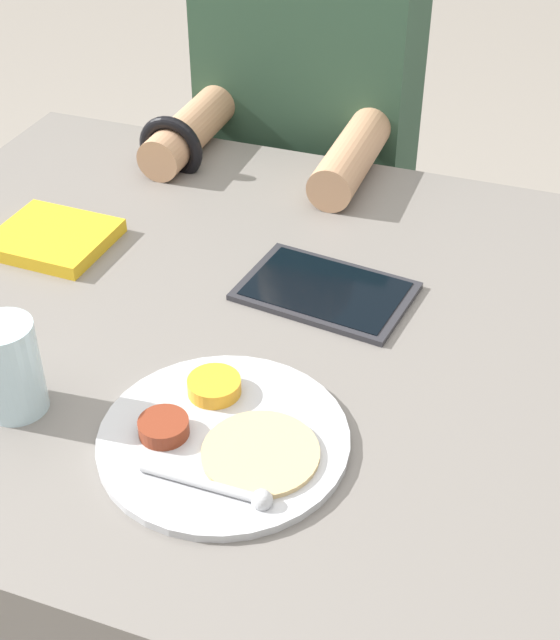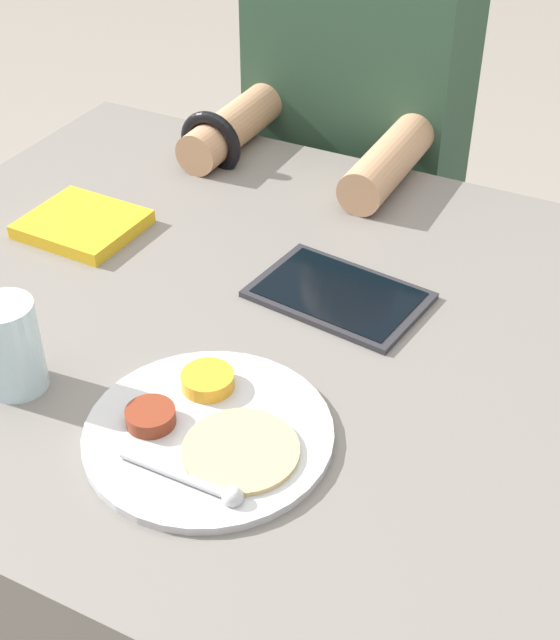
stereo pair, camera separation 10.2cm
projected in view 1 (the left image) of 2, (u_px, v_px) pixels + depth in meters
The scene contains 6 objects.
dining_table at pixel (218, 507), 1.38m from camera, with size 1.03×0.92×0.77m.
thali_tray at pixel (223, 437), 0.94m from camera, with size 0.27×0.27×0.03m.
red_notebook at pixel (53, 239), 1.26m from camera, with size 0.16×0.15×0.02m.
tablet_device at pixel (326, 291), 1.16m from camera, with size 0.23×0.17×0.01m.
person_diner at pixel (307, 195), 1.73m from camera, with size 0.38×0.45×1.26m.
drinking_glass at pixel (10, 368), 0.96m from camera, with size 0.07×0.07×0.11m.
Camera 1 is at (0.40, -0.84, 1.44)m, focal length 50.00 mm.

